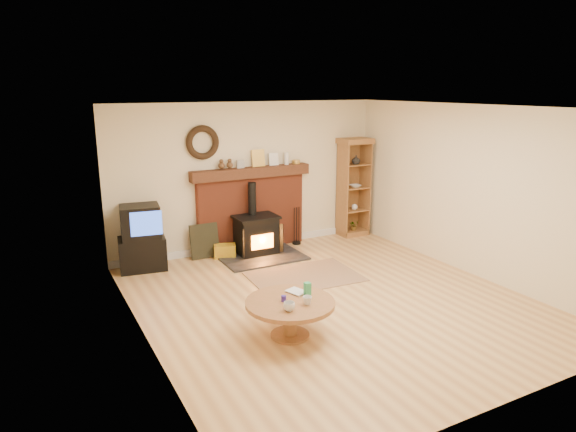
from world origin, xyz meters
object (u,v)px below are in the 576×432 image
curio_cabinet (353,187)px  coffee_table (290,308)px  tv_unit (142,239)px  wood_stove (257,236)px

curio_cabinet → coffee_table: curio_cabinet is taller
tv_unit → curio_cabinet: 4.13m
wood_stove → coffee_table: 3.06m
wood_stove → coffee_table: size_ratio=1.34×
wood_stove → tv_unit: size_ratio=1.33×
coffee_table → curio_cabinet: bearing=45.9°
tv_unit → coffee_table: size_ratio=1.00×
curio_cabinet → coffee_table: (-3.10, -3.20, -0.59)m
tv_unit → curio_cabinet: bearing=1.2°
curio_cabinet → wood_stove: bearing=-172.6°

